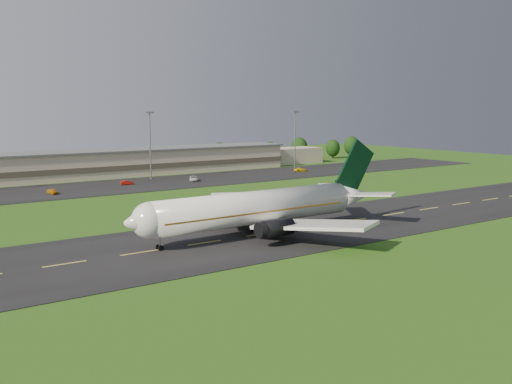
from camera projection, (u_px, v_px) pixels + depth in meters
ground at (311, 227)px, 102.99m from camera, size 360.00×360.00×0.00m
taxiway at (311, 227)px, 102.99m from camera, size 220.00×30.00×0.10m
apron at (147, 184)px, 161.57m from camera, size 260.00×30.00×0.10m
airliner at (259, 208)px, 95.85m from camera, size 51.25×42.18×15.57m
terminal at (134, 162)px, 184.28m from camera, size 145.00×16.00×8.40m
light_mast_centre at (150, 137)px, 169.05m from camera, size 2.40×1.20×20.35m
light_mast_east at (295, 133)px, 200.01m from camera, size 2.40×1.20×20.35m
tree_line at (177, 155)px, 203.76m from camera, size 196.20×8.73×10.47m
service_vehicle_a at (52, 191)px, 142.09m from camera, size 2.14×4.09×1.33m
service_vehicle_b at (127, 183)px, 159.47m from camera, size 3.81×2.04×1.19m
service_vehicle_c at (194, 179)px, 167.76m from camera, size 4.51×5.70×1.44m
service_vehicle_d at (300, 170)px, 192.48m from camera, size 4.75×2.71×1.30m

